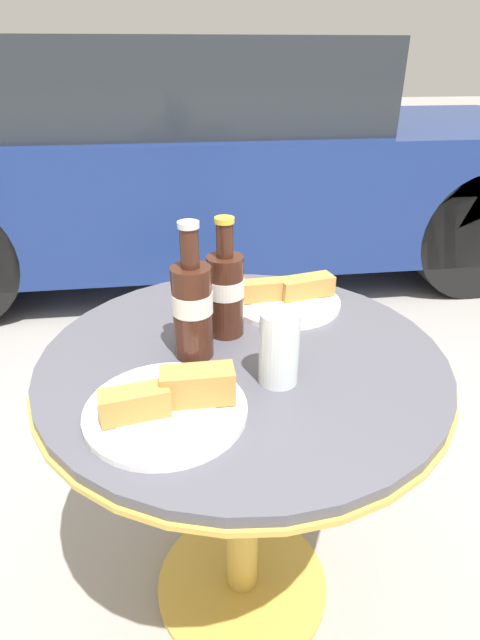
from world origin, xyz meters
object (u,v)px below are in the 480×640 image
cola_bottle_left (192,306)px  lunch_plate_near (286,297)px  lunch_plate_far (169,403)px  bistro_table (243,420)px  parked_car (206,162)px  drinking_glass (279,351)px  cola_bottle_right (225,290)px

cola_bottle_left → lunch_plate_near: (0.21, 0.19, -0.08)m
cola_bottle_left → lunch_plate_far: cola_bottle_left is taller
bistro_table → parked_car: size_ratio=0.18×
drinking_glass → bistro_table: bearing=116.2°
drinking_glass → parked_car: size_ratio=0.03×
lunch_plate_near → lunch_plate_far: lunch_plate_far is taller
bistro_table → lunch_plate_near: size_ratio=3.12×
lunch_plate_near → lunch_plate_far: (-0.26, -0.35, 0.00)m
cola_bottle_right → parked_car: 2.23m
parked_car → cola_bottle_left: bearing=-94.8°
bistro_table → cola_bottle_left: cola_bottle_left is taller
bistro_table → cola_bottle_right: (-0.02, 0.08, 0.25)m
cola_bottle_right → drinking_glass: size_ratio=1.81×
cola_bottle_right → lunch_plate_near: cola_bottle_right is taller
drinking_glass → lunch_plate_far: 0.20m
cola_bottle_right → lunch_plate_far: size_ratio=0.93×
cola_bottle_left → lunch_plate_far: 0.19m
drinking_glass → lunch_plate_near: bearing=75.0°
bistro_table → lunch_plate_far: 0.28m
bistro_table → cola_bottle_left: 0.28m
bistro_table → cola_bottle_right: size_ratio=3.24×
bistro_table → drinking_glass: size_ratio=5.86×
cola_bottle_left → lunch_plate_near: cola_bottle_left is taller
lunch_plate_far → cola_bottle_left: bearing=73.9°
cola_bottle_left → parked_car: parked_car is taller
lunch_plate_far → parked_car: (0.24, 2.46, -0.10)m
cola_bottle_left → cola_bottle_right: cola_bottle_left is taller
drinking_glass → cola_bottle_right: bearing=111.4°
bistro_table → drinking_glass: 0.25m
cola_bottle_right → parked_car: parked_car is taller
cola_bottle_left → parked_car: 2.31m
lunch_plate_near → parked_car: parked_car is taller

